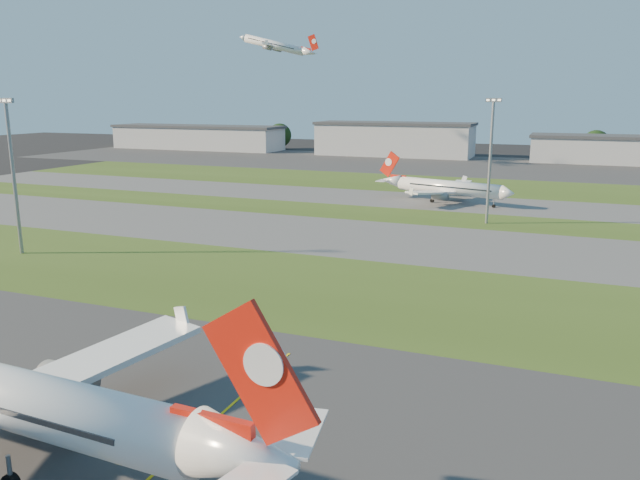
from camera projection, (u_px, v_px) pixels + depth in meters
The scene contains 18 objects.
grass_strip_a at pixel (323, 289), 86.00m from camera, with size 300.00×34.00×0.01m, color #374E1A.
taxiway_a at pixel (388, 240), 115.88m from camera, with size 300.00×32.00×0.01m, color #515154.
grass_strip_b at pixel (418, 217), 138.52m from camera, with size 300.00×18.00×0.01m, color #374E1A.
taxiway_b at pixel (438, 202), 158.43m from camera, with size 300.00×26.00×0.01m, color #515154.
grass_strip_c at pixel (460, 186), 188.31m from camera, with size 300.00×40.00×0.01m, color #374E1A.
apron_far at pixel (486, 166), 242.63m from camera, with size 400.00×80.00×0.01m, color #333335.
airliner_parked at pixel (5, 398), 44.92m from camera, with size 42.61×36.12×13.29m.
airliner_taxiing at pixel (448, 188), 156.69m from camera, with size 33.61×28.28×10.78m.
airliner_departing at pixel (275, 45), 241.48m from camera, with size 30.62×25.94×9.55m.
light_mast_west at pixel (13, 166), 102.62m from camera, with size 3.20×0.70×25.80m.
light_mast_centre at pixel (491, 153), 127.99m from camera, with size 3.20×0.70×25.80m.
hangar_far_west at pixel (197, 137), 322.73m from camera, with size 91.80×23.00×12.20m.
hangar_west at pixel (394, 139), 284.39m from camera, with size 71.40×23.00×15.20m.
hangar_east at pixel (637, 150), 248.64m from camera, with size 81.60×23.00×11.20m.
tree_far_west at pixel (149, 134), 348.90m from camera, with size 11.00×11.00×12.00m.
tree_west at pixel (280, 135), 321.61m from camera, with size 12.10×12.10×13.20m.
tree_mid_west at pixel (453, 143), 285.70m from camera, with size 9.90×9.90×10.80m.
tree_mid_east at pixel (596, 144), 266.48m from camera, with size 11.55×11.55×12.60m.
Camera 1 is at (30.23, -24.60, 25.74)m, focal length 35.00 mm.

